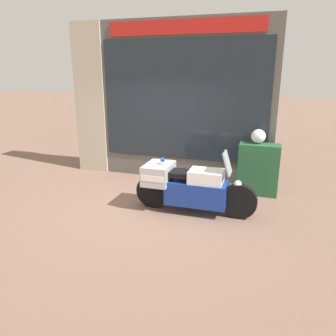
% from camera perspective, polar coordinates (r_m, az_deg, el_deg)
% --- Properties ---
extents(ground_plane, '(60.00, 60.00, 0.00)m').
position_cam_1_polar(ground_plane, '(6.86, -4.74, -6.15)').
color(ground_plane, '#7A5B4C').
extents(shop_building, '(5.09, 0.55, 3.81)m').
position_cam_1_polar(shop_building, '(8.35, -2.11, 11.58)').
color(shop_building, '#56514C').
rests_on(shop_building, ground).
extents(window_display, '(3.80, 0.30, 2.11)m').
position_cam_1_polar(window_display, '(8.42, 2.63, 1.81)').
color(window_display, slate).
rests_on(window_display, ground).
extents(paramedic_motorcycle, '(2.36, 0.74, 1.25)m').
position_cam_1_polar(paramedic_motorcycle, '(6.30, 3.33, -3.04)').
color(paramedic_motorcycle, black).
rests_on(paramedic_motorcycle, ground).
extents(utility_cabinet, '(0.87, 0.42, 1.13)m').
position_cam_1_polar(utility_cabinet, '(7.46, 15.44, -0.21)').
color(utility_cabinet, '#235633').
rests_on(utility_cabinet, ground).
extents(white_helmet, '(0.31, 0.31, 0.31)m').
position_cam_1_polar(white_helmet, '(7.38, 15.46, 5.35)').
color(white_helmet, white).
rests_on(white_helmet, utility_cabinet).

